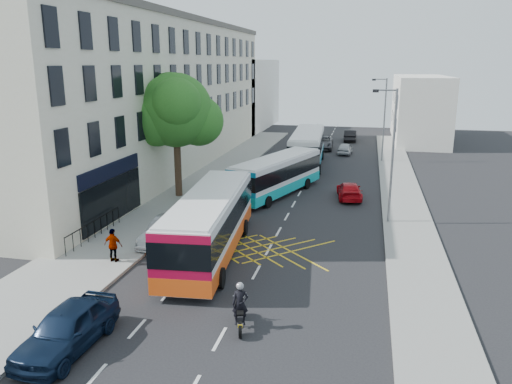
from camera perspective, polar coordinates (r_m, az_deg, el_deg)
The scene contains 21 objects.
ground at distance 21.18m, azimuth -1.79°, elevation -12.35°, with size 120.00×120.00×0.00m, color black.
pavement_left at distance 37.06m, azimuth -8.78°, elevation -0.48°, with size 5.00×70.00×0.15m, color gray.
pavement_right at distance 34.72m, azimuth 16.67°, elevation -1.96°, with size 3.00×70.00×0.15m, color gray.
terrace_main at distance 46.79m, azimuth -11.23°, elevation 10.83°, with size 8.30×45.00×13.50m.
terrace_far at distance 75.78m, azimuth -1.75°, elevation 11.09°, with size 8.00×20.00×10.00m, color silver.
building_right at distance 66.81m, azimuth 18.18°, elevation 9.06°, with size 6.00×18.00×8.00m, color silver.
street_tree at distance 35.95m, azimuth -9.20°, elevation 9.12°, with size 6.30×5.70×8.80m.
lamp_near at distance 30.72m, azimuth 15.20°, elevation 4.74°, with size 1.45×0.15×8.00m.
lamp_far at distance 50.54m, azimuth 14.36°, elevation 8.48°, with size 1.45×0.15×8.00m.
railings at distance 29.04m, azimuth -17.99°, elevation -3.95°, with size 0.08×5.60×1.14m, color black, non-canonical shape.
bus_near at distance 25.44m, azimuth -5.30°, elevation -3.57°, with size 3.69×11.63×3.22m.
bus_mid at distance 37.04m, azimuth 2.40°, elevation 1.96°, with size 5.46×10.43×2.87m.
bus_far at distance 47.96m, azimuth 5.89°, elevation 5.07°, with size 3.39×11.87×3.30m.
motorbike at distance 18.91m, azimuth -1.82°, elevation -12.93°, with size 0.77×2.03×1.83m.
parked_car_blue at distance 18.82m, azimuth -20.77°, elevation -14.38°, with size 1.84×4.57×1.56m, color #0C1A32.
parked_car_silver at distance 27.64m, azimuth -10.13°, elevation -4.39°, with size 1.52×4.35×1.43m, color #979B9E.
red_hatchback at distance 36.80m, azimuth 10.61°, elevation 0.17°, with size 1.66×4.08×1.18m, color #B80710.
distant_car_grey at distance 57.68m, azimuth 7.54°, elevation 5.60°, with size 2.39×5.19×1.44m, color #44454C.
distant_car_silver at distance 54.88m, azimuth 10.14°, elevation 4.92°, with size 1.42×3.52×1.20m, color #B5B9BE.
distant_car_dark at distance 64.35m, azimuth 10.73°, elevation 6.38°, with size 1.49×4.26×1.40m, color black.
pedestrian_far at distance 25.32m, azimuth -16.00°, elevation -5.87°, with size 0.98×0.41×1.68m, color gray.
Camera 1 is at (4.76, -18.28, 9.59)m, focal length 35.00 mm.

